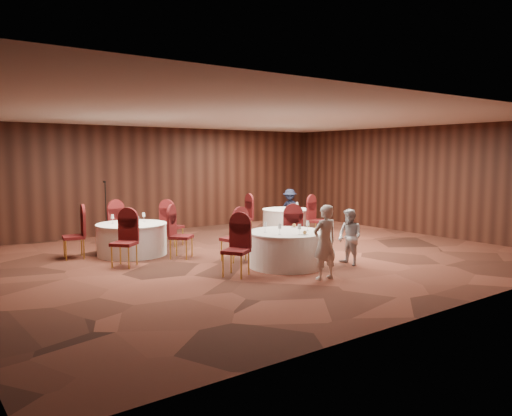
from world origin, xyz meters
TOP-DOWN VIEW (x-y plane):
  - ground at (0.00, 0.00)m, footprint 12.00×12.00m
  - room_shell at (0.00, 0.00)m, footprint 12.00×12.00m
  - table_main at (-0.06, -1.24)m, footprint 1.64×1.64m
  - table_left at (-2.20, 1.88)m, footprint 1.64×1.64m
  - table_right at (2.78, 2.18)m, footprint 1.43×1.43m
  - chairs_main at (-0.41, -0.60)m, footprint 2.97×1.86m
  - chairs_left at (-2.16, 1.89)m, footprint 3.19×3.10m
  - chairs_right at (2.25, 1.84)m, footprint 2.07×2.24m
  - tabletop_main at (0.07, -1.40)m, footprint 1.15×1.06m
  - tabletop_left at (-2.20, 1.88)m, footprint 0.83×0.80m
  - tabletop_right at (2.99, 1.93)m, footprint 0.08×0.08m
  - mic_stand at (-2.22, 3.52)m, footprint 0.24×0.24m
  - woman_a at (-0.20, -2.53)m, footprint 0.55×0.39m
  - woman_b at (1.11, -1.94)m, footprint 0.49×0.61m
  - man_c at (3.61, 3.00)m, footprint 0.79×0.94m

SIDE VIEW (x-z plane):
  - ground at x=0.00m, z-range 0.00..0.00m
  - table_main at x=-0.06m, z-range 0.01..0.75m
  - table_left at x=-2.20m, z-range 0.01..0.75m
  - table_right at x=2.78m, z-range 0.01..0.75m
  - mic_stand at x=-2.22m, z-range -0.34..1.33m
  - chairs_main at x=-0.41m, z-range 0.00..1.00m
  - chairs_left at x=-2.16m, z-range 0.00..1.00m
  - chairs_right at x=2.25m, z-range 0.00..1.00m
  - woman_b at x=1.11m, z-range 0.00..1.20m
  - man_c at x=3.61m, z-range 0.00..1.26m
  - woman_a at x=-0.20m, z-range 0.00..1.42m
  - tabletop_left at x=-2.20m, z-range 0.71..0.93m
  - tabletop_main at x=0.07m, z-range 0.73..0.94m
  - tabletop_right at x=2.99m, z-range 0.79..1.01m
  - room_shell at x=0.00m, z-range -4.04..7.96m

